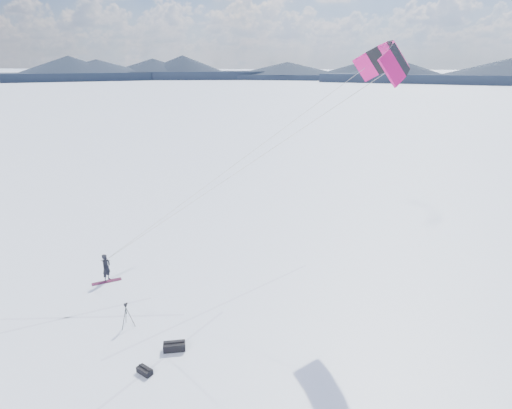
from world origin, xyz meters
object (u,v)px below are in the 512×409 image
(tripod, at_px, (126,312))
(gear_bag_a, at_px, (174,346))
(snowboard, at_px, (107,282))
(snowkiter, at_px, (108,280))
(gear_bag_b, at_px, (145,371))

(tripod, xyz_separation_m, gear_bag_a, (2.98, -1.05, -0.63))
(snowboard, bearing_deg, snowkiter, 65.28)
(snowboard, xyz_separation_m, tripod, (3.60, -3.63, 0.80))
(snowboard, xyz_separation_m, gear_bag_b, (6.06, -6.40, 0.11))
(snowkiter, relative_size, tripod, 1.31)
(snowkiter, relative_size, gear_bag_b, 2.20)
(snowkiter, height_order, snowboard, snowkiter)
(gear_bag_b, bearing_deg, snowkiter, 153.74)
(gear_bag_b, bearing_deg, snowboard, 154.32)
(gear_bag_a, bearing_deg, gear_bag_b, -130.68)
(tripod, xyz_separation_m, gear_bag_b, (2.46, -2.77, -0.69))
(snowkiter, xyz_separation_m, snowboard, (0.06, -0.19, 0.02))
(tripod, height_order, gear_bag_b, tripod)
(snowkiter, xyz_separation_m, gear_bag_b, (6.12, -6.59, 0.14))
(snowboard, relative_size, gear_bag_a, 1.56)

